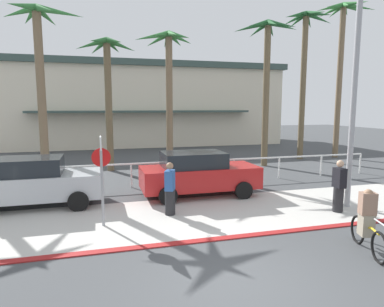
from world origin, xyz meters
The scene contains 18 objects.
ground_plane centered at (0.00, 10.00, 0.00)m, with size 80.00×80.00×0.00m, color #424447.
sidewalk_strip centered at (0.00, 4.20, 0.01)m, with size 44.00×4.00×0.02m, color beige.
curb_paint centered at (0.00, 2.20, 0.01)m, with size 44.00×0.24×0.03m, color maroon.
building_backdrop centered at (1.17, 26.52, 3.58)m, with size 25.56×10.47×7.13m.
rail_fence centered at (0.00, 8.50, 0.84)m, with size 20.90×0.08×1.04m.
stop_sign_bike_lane centered at (-2.37, 3.98, 1.68)m, with size 0.52×0.56×2.56m.
streetlight_curb centered at (5.62, 3.48, 4.28)m, with size 0.24×2.54×7.50m.
palm_tree_2 centered at (-4.70, 10.40, 5.51)m, with size 3.26×2.82×7.64m.
palm_tree_3 centered at (-1.88, 12.69, 4.99)m, with size 3.04×2.96×6.88m.
palm_tree_4 centered at (1.24, 12.31, 5.49)m, with size 3.11×3.09×7.31m.
palm_tree_5 centered at (6.72, 11.84, 6.02)m, with size 3.60×3.28×8.10m.
palm_tree_6 centered at (10.24, 13.54, 6.87)m, with size 3.32×3.83×9.23m.
palm_tree_7 centered at (12.89, 13.54, 7.52)m, with size 3.38×3.73×9.96m.
car_silver_1 centered at (-4.60, 6.54, 0.87)m, with size 4.40×2.02×1.69m.
car_red_2 centered at (1.16, 6.44, 0.87)m, with size 4.40×2.02×1.69m.
cyclist_yellow_0 centered at (3.57, 0.63, 0.69)m, with size 0.64×1.74×1.50m.
pedestrian_0 centered at (4.92, 3.30, 0.78)m, with size 0.34×0.41×1.70m.
pedestrian_1 centered at (-0.34, 4.45, 0.77)m, with size 0.42×0.47×1.67m.
Camera 1 is at (-2.42, -5.60, 3.37)m, focal length 31.65 mm.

